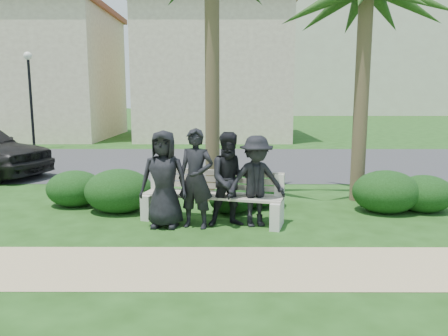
{
  "coord_description": "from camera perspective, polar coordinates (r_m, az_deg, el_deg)",
  "views": [
    {
      "loc": [
        -0.35,
        -7.59,
        2.36
      ],
      "look_at": [
        -0.37,
        1.0,
        0.94
      ],
      "focal_mm": 35.0,
      "sensor_mm": 36.0,
      "label": 1
    }
  ],
  "objects": [
    {
      "name": "hedge_a",
      "position": [
        10.03,
        -18.91,
        -2.43
      ],
      "size": [
        1.22,
        1.01,
        0.8
      ],
      "primitive_type": "ellipsoid",
      "color": "black",
      "rests_on": "ground"
    },
    {
      "name": "hedge_c",
      "position": [
        8.94,
        0.95,
        -3.98
      ],
      "size": [
        0.91,
        0.75,
        0.59
      ],
      "primitive_type": "ellipsoid",
      "color": "black",
      "rests_on": "ground"
    },
    {
      "name": "asphalt_street",
      "position": [
        15.77,
        1.44,
        0.75
      ],
      "size": [
        160.0,
        8.0,
        0.01
      ],
      "primitive_type": "cube",
      "color": "#2D2D30",
      "rests_on": "ground"
    },
    {
      "name": "stucco_bldg_right",
      "position": [
        25.63,
        -1.31,
        12.27
      ],
      "size": [
        8.4,
        8.4,
        7.3
      ],
      "color": "#BDAB8D",
      "rests_on": "ground"
    },
    {
      "name": "stucco_bldg_left",
      "position": [
        28.15,
        -24.77,
        11.16
      ],
      "size": [
        10.4,
        8.4,
        7.3
      ],
      "color": "#BDAB8D",
      "rests_on": "ground"
    },
    {
      "name": "hedge_f",
      "position": [
        9.93,
        24.7,
        -2.95
      ],
      "size": [
        1.2,
        0.99,
        0.78
      ],
      "primitive_type": "ellipsoid",
      "color": "black",
      "rests_on": "ground"
    },
    {
      "name": "footpath",
      "position": [
        6.26,
        3.43,
        -12.79
      ],
      "size": [
        30.0,
        1.6,
        0.01
      ],
      "primitive_type": "cube",
      "color": "tan",
      "rests_on": "ground"
    },
    {
      "name": "park_bench",
      "position": [
        8.29,
        -1.63,
        -4.17
      ],
      "size": [
        2.82,
        1.28,
        0.93
      ],
      "rotation": [
        0.0,
        0.0,
        -0.26
      ],
      "color": "gray",
      "rests_on": "ground"
    },
    {
      "name": "man_c",
      "position": [
        7.91,
        0.89,
        -1.53
      ],
      "size": [
        0.95,
        0.8,
        1.73
      ],
      "primitive_type": "imported",
      "rotation": [
        0.0,
        0.0,
        0.18
      ],
      "color": "black",
      "rests_on": "ground"
    },
    {
      "name": "man_d",
      "position": [
        7.94,
        4.23,
        -1.74
      ],
      "size": [
        1.18,
        0.83,
        1.67
      ],
      "primitive_type": "imported",
      "rotation": [
        0.0,
        0.0,
        0.21
      ],
      "color": "black",
      "rests_on": "ground"
    },
    {
      "name": "man_b",
      "position": [
        7.83,
        -3.69,
        -1.4
      ],
      "size": [
        0.75,
        0.6,
        1.8
      ],
      "primitive_type": "imported",
      "rotation": [
        0.0,
        0.0,
        -0.28
      ],
      "color": "black",
      "rests_on": "ground"
    },
    {
      "name": "hotel_tower",
      "position": [
        65.16,
        13.64,
        18.86
      ],
      "size": [
        26.0,
        18.0,
        37.3
      ],
      "color": "beige",
      "rests_on": "ground"
    },
    {
      "name": "man_a",
      "position": [
        7.93,
        -7.84,
        -1.46
      ],
      "size": [
        0.92,
        0.65,
        1.77
      ],
      "primitive_type": "imported",
      "rotation": [
        0.0,
        0.0,
        -0.11
      ],
      "color": "black",
      "rests_on": "ground"
    },
    {
      "name": "hedge_d",
      "position": [
        9.44,
        3.9,
        -2.55
      ],
      "size": [
        1.27,
        1.05,
        0.83
      ],
      "primitive_type": "ellipsoid",
      "color": "black",
      "rests_on": "ground"
    },
    {
      "name": "street_lamp",
      "position": [
        21.42,
        -24.04,
        10.12
      ],
      "size": [
        0.36,
        0.36,
        4.29
      ],
      "color": "black",
      "rests_on": "ground"
    },
    {
      "name": "hedge_b",
      "position": [
        9.24,
        -13.55,
        -2.77
      ],
      "size": [
        1.41,
        1.16,
        0.92
      ],
      "primitive_type": "ellipsoid",
      "color": "black",
      "rests_on": "ground"
    },
    {
      "name": "ground",
      "position": [
        7.95,
        2.7,
        -7.9
      ],
      "size": [
        160.0,
        160.0,
        0.0
      ],
      "primitive_type": "plane",
      "color": "#1B3D11",
      "rests_on": "ground"
    },
    {
      "name": "hedge_e",
      "position": [
        9.56,
        20.41,
        -2.78
      ],
      "size": [
        1.37,
        1.13,
        0.89
      ],
      "primitive_type": "ellipsoid",
      "color": "black",
      "rests_on": "ground"
    }
  ]
}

